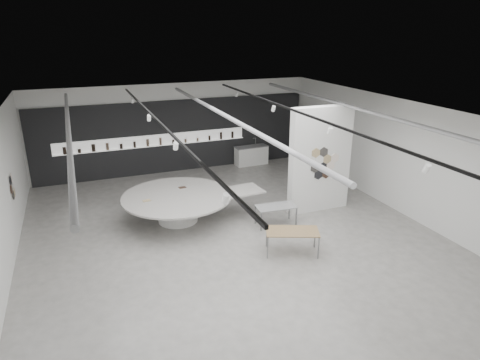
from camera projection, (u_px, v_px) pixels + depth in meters
name	position (u px, v px, depth m)	size (l,w,h in m)	color
room	(230.00, 174.00, 12.14)	(12.02, 14.02, 3.82)	#9A9791
back_wall_display	(175.00, 137.00, 18.39)	(11.80, 0.27, 3.10)	black
partition_column	(320.00, 160.00, 14.35)	(2.20, 0.38, 3.60)	white
display_island	(180.00, 204.00, 13.87)	(4.75, 3.84, 0.91)	white
sample_table_wood	(292.00, 232.00, 11.86)	(1.63, 1.23, 0.68)	olive
sample_table_stone	(276.00, 208.00, 13.57)	(1.30, 0.72, 0.65)	gray
kitchen_counter	(251.00, 155.00, 19.61)	(1.54, 0.66, 1.20)	white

